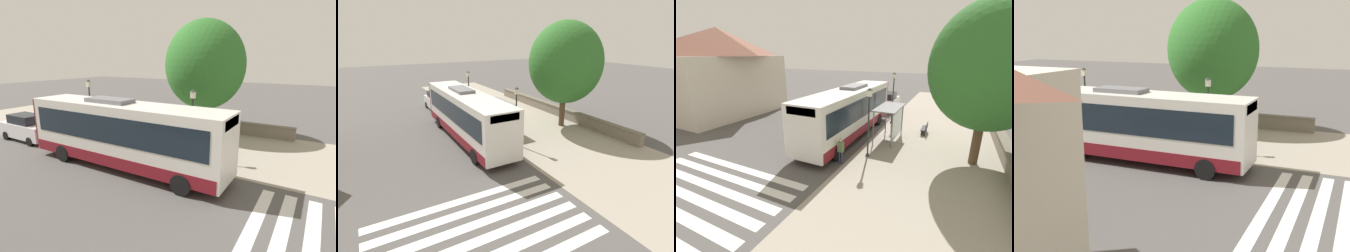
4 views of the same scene
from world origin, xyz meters
The scene contains 11 objects.
ground_plane centered at (0.00, 0.00, 0.00)m, with size 120.00×120.00×0.00m, color #514F4C.
sidewalk_plaza centered at (-4.50, 0.00, 0.01)m, with size 9.00×44.00×0.02m.
crosswalk_stripes centered at (5.00, 12.19, 0.00)m, with size 9.00×5.25×0.01m.
stone_wall centered at (-8.55, 0.00, 0.50)m, with size 0.60×20.00×0.99m.
bus centered at (1.75, 2.25, 1.99)m, with size 2.62×12.03×3.85m.
bus_shelter centered at (-1.36, 1.70, 2.07)m, with size 1.60×3.43×2.51m.
pedestrian centered at (0.19, 6.76, 0.91)m, with size 0.34×0.22×1.57m.
bench centered at (-3.52, -0.83, 0.47)m, with size 0.40×1.45×0.88m.
street_lamp_near centered at (-0.88, 5.16, 2.55)m, with size 0.28×0.28×4.30m.
street_lamp_far centered at (-0.36, -2.49, 2.72)m, with size 0.28×0.28×4.61m.
shade_tree centered at (-6.77, 3.33, 5.50)m, with size 6.14×6.14×8.89m.
Camera 4 is at (20.23, 12.90, 6.72)m, focal length 45.00 mm.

